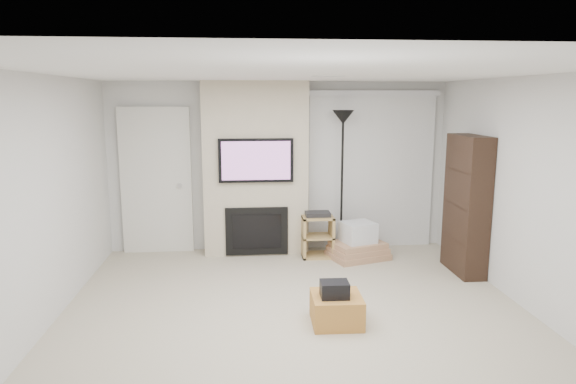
{
  "coord_description": "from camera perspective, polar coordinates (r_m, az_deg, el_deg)",
  "views": [
    {
      "loc": [
        -0.54,
        -4.84,
        2.27
      ],
      "look_at": [
        0.0,
        1.2,
        1.15
      ],
      "focal_mm": 32.0,
      "sensor_mm": 36.0,
      "label": 1
    }
  ],
  "objects": [
    {
      "name": "floor",
      "position": [
        5.37,
        1.19,
        -14.53
      ],
      "size": [
        5.0,
        5.5,
        0.0
      ],
      "primitive_type": "cube",
      "color": "#B9AE95",
      "rests_on": "ground"
    },
    {
      "name": "ceiling",
      "position": [
        4.87,
        1.3,
        13.16
      ],
      "size": [
        5.0,
        5.5,
        0.0
      ],
      "primitive_type": "cube",
      "color": "white",
      "rests_on": "wall_back"
    },
    {
      "name": "wall_back",
      "position": [
        7.68,
        -1.04,
        2.84
      ],
      "size": [
        5.0,
        0.0,
        2.5
      ],
      "primitive_type": "cube",
      "rotation": [
        1.57,
        0.0,
        0.0
      ],
      "color": "silver",
      "rests_on": "ground"
    },
    {
      "name": "wall_front",
      "position": [
        2.39,
        8.83,
        -15.01
      ],
      "size": [
        5.0,
        0.0,
        2.5
      ],
      "primitive_type": "cube",
      "rotation": [
        1.57,
        0.0,
        0.0
      ],
      "color": "silver",
      "rests_on": "ground"
    },
    {
      "name": "wall_left",
      "position": [
        5.32,
        -26.62,
        -1.73
      ],
      "size": [
        0.0,
        5.5,
        2.5
      ],
      "primitive_type": "cube",
      "rotation": [
        1.57,
        0.0,
        1.57
      ],
      "color": "silver",
      "rests_on": "ground"
    },
    {
      "name": "wall_right",
      "position": [
        5.81,
        26.57,
        -0.78
      ],
      "size": [
        0.0,
        5.5,
        2.5
      ],
      "primitive_type": "cube",
      "rotation": [
        1.57,
        0.0,
        1.57
      ],
      "color": "silver",
      "rests_on": "ground"
    },
    {
      "name": "hvac_vent",
      "position": [
        5.72,
        4.46,
        12.71
      ],
      "size": [
        0.35,
        0.18,
        0.01
      ],
      "primitive_type": "cube",
      "color": "silver",
      "rests_on": "ceiling"
    },
    {
      "name": "ottoman",
      "position": [
        5.37,
        5.41,
        -12.85
      ],
      "size": [
        0.51,
        0.51,
        0.3
      ],
      "primitive_type": "cube",
      "rotation": [
        0.0,
        0.0,
        -0.03
      ],
      "color": "#B77A34",
      "rests_on": "floor"
    },
    {
      "name": "black_bag",
      "position": [
        5.24,
        5.19,
        -10.72
      ],
      "size": [
        0.29,
        0.23,
        0.16
      ],
      "primitive_type": "cube",
      "rotation": [
        0.0,
        0.0,
        -0.03
      ],
      "color": "black",
      "rests_on": "ottoman"
    },
    {
      "name": "fireplace_wall",
      "position": [
        7.45,
        -3.61,
        2.48
      ],
      "size": [
        1.5,
        0.47,
        2.5
      ],
      "color": "beige",
      "rests_on": "floor"
    },
    {
      "name": "entry_door",
      "position": [
        7.75,
        -14.4,
        1.12
      ],
      "size": [
        1.02,
        0.11,
        2.14
      ],
      "color": "silver",
      "rests_on": "floor"
    },
    {
      "name": "vertical_blinds",
      "position": [
        7.85,
        9.25,
        3.04
      ],
      "size": [
        1.98,
        0.1,
        2.37
      ],
      "color": "silver",
      "rests_on": "floor"
    },
    {
      "name": "floor_lamp",
      "position": [
        7.43,
        6.1,
        5.61
      ],
      "size": [
        0.31,
        0.31,
        2.09
      ],
      "color": "black",
      "rests_on": "floor"
    },
    {
      "name": "av_stand",
      "position": [
        7.41,
        3.29,
        -4.59
      ],
      "size": [
        0.45,
        0.38,
        0.66
      ],
      "color": "tan",
      "rests_on": "floor"
    },
    {
      "name": "box_stack",
      "position": [
        7.43,
        7.78,
        -5.8
      ],
      "size": [
        0.93,
        0.81,
        0.53
      ],
      "color": "tan",
      "rests_on": "floor"
    },
    {
      "name": "bookshelf",
      "position": [
        7.02,
        19.22,
        -1.37
      ],
      "size": [
        0.3,
        0.8,
        1.8
      ],
      "color": "black",
      "rests_on": "floor"
    }
  ]
}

